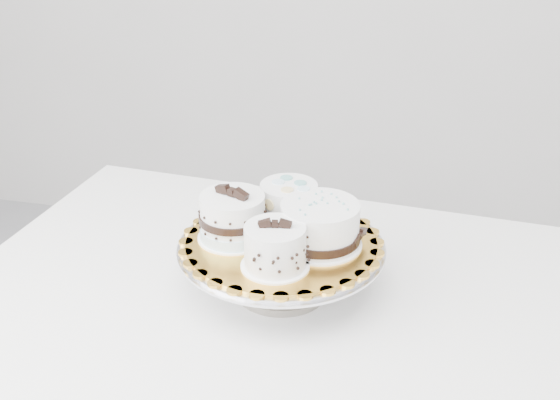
% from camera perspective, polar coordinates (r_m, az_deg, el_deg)
% --- Properties ---
extents(table, '(1.23, 0.87, 0.75)m').
position_cam_1_polar(table, '(1.17, 2.20, -11.74)').
color(table, white).
rests_on(table, floor).
extents(cake_stand, '(0.33, 0.33, 0.09)m').
position_cam_1_polar(cake_stand, '(1.12, 0.11, -4.78)').
color(cake_stand, gray).
rests_on(cake_stand, table).
extents(cake_board, '(0.39, 0.39, 0.00)m').
position_cam_1_polar(cake_board, '(1.11, 0.11, -3.44)').
color(cake_board, gold).
rests_on(cake_board, cake_stand).
extents(cake_swirl, '(0.11, 0.11, 0.08)m').
position_cam_1_polar(cake_swirl, '(1.03, -0.41, -3.92)').
color(cake_swirl, white).
rests_on(cake_swirl, cake_board).
extents(cake_banded, '(0.13, 0.13, 0.09)m').
position_cam_1_polar(cake_banded, '(1.10, -3.86, -1.53)').
color(cake_banded, white).
rests_on(cake_banded, cake_board).
extents(cake_dots, '(0.12, 0.12, 0.07)m').
position_cam_1_polar(cake_dots, '(1.15, 0.72, -0.27)').
color(cake_dots, white).
rests_on(cake_dots, cake_board).
extents(cake_ribbon, '(0.15, 0.15, 0.07)m').
position_cam_1_polar(cake_ribbon, '(1.08, 3.32, -2.13)').
color(cake_ribbon, white).
rests_on(cake_ribbon, cake_board).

